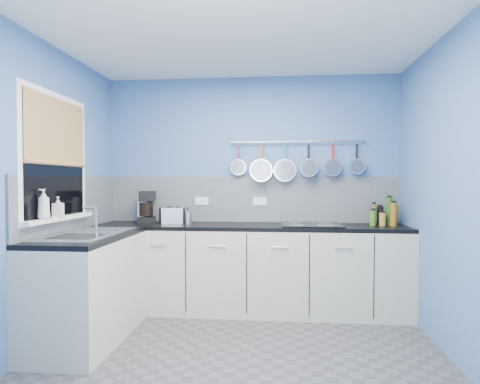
% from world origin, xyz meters
% --- Properties ---
extents(floor, '(3.20, 3.00, 0.02)m').
position_xyz_m(floor, '(0.00, 0.00, -0.01)').
color(floor, '#47474C').
rests_on(floor, ground).
extents(ceiling, '(3.20, 3.00, 0.02)m').
position_xyz_m(ceiling, '(0.00, 0.00, 2.51)').
color(ceiling, white).
rests_on(ceiling, ground).
extents(wall_back, '(3.20, 0.02, 2.50)m').
position_xyz_m(wall_back, '(0.00, 1.51, 1.25)').
color(wall_back, '#456AA5').
rests_on(wall_back, ground).
extents(wall_front, '(3.20, 0.02, 2.50)m').
position_xyz_m(wall_front, '(0.00, -1.51, 1.25)').
color(wall_front, '#456AA5').
rests_on(wall_front, ground).
extents(wall_left, '(0.02, 3.00, 2.50)m').
position_xyz_m(wall_left, '(-1.61, 0.00, 1.25)').
color(wall_left, '#456AA5').
rests_on(wall_left, ground).
extents(wall_right, '(0.02, 3.00, 2.50)m').
position_xyz_m(wall_right, '(1.61, 0.00, 1.25)').
color(wall_right, '#456AA5').
rests_on(wall_right, ground).
extents(backsplash_back, '(3.20, 0.02, 0.50)m').
position_xyz_m(backsplash_back, '(0.00, 1.49, 1.15)').
color(backsplash_back, gray).
rests_on(backsplash_back, wall_back).
extents(backsplash_left, '(0.02, 1.80, 0.50)m').
position_xyz_m(backsplash_left, '(-1.59, 0.60, 1.15)').
color(backsplash_left, gray).
rests_on(backsplash_left, wall_left).
extents(cabinet_run_back, '(3.20, 0.60, 0.86)m').
position_xyz_m(cabinet_run_back, '(0.00, 1.20, 0.43)').
color(cabinet_run_back, '#BDB7A2').
rests_on(cabinet_run_back, ground).
extents(worktop_back, '(3.20, 0.60, 0.04)m').
position_xyz_m(worktop_back, '(0.00, 1.20, 0.88)').
color(worktop_back, black).
rests_on(worktop_back, cabinet_run_back).
extents(cabinet_run_left, '(0.60, 1.20, 0.86)m').
position_xyz_m(cabinet_run_left, '(-1.30, 0.30, 0.43)').
color(cabinet_run_left, '#BDB7A2').
rests_on(cabinet_run_left, ground).
extents(worktop_left, '(0.60, 1.20, 0.04)m').
position_xyz_m(worktop_left, '(-1.30, 0.30, 0.88)').
color(worktop_left, black).
rests_on(worktop_left, cabinet_run_left).
extents(window_frame, '(0.01, 1.00, 1.10)m').
position_xyz_m(window_frame, '(-1.58, 0.30, 1.55)').
color(window_frame, white).
rests_on(window_frame, wall_left).
extents(window_glass, '(0.01, 0.90, 1.00)m').
position_xyz_m(window_glass, '(-1.57, 0.30, 1.55)').
color(window_glass, black).
rests_on(window_glass, wall_left).
extents(bamboo_blind, '(0.01, 0.90, 0.55)m').
position_xyz_m(bamboo_blind, '(-1.56, 0.30, 1.77)').
color(bamboo_blind, tan).
rests_on(bamboo_blind, wall_left).
extents(window_sill, '(0.10, 0.98, 0.03)m').
position_xyz_m(window_sill, '(-1.55, 0.30, 1.04)').
color(window_sill, white).
rests_on(window_sill, wall_left).
extents(sink_unit, '(0.50, 0.95, 0.01)m').
position_xyz_m(sink_unit, '(-1.30, 0.30, 0.90)').
color(sink_unit, silver).
rests_on(sink_unit, worktop_left).
extents(mixer_tap, '(0.12, 0.08, 0.26)m').
position_xyz_m(mixer_tap, '(-1.14, 0.12, 1.03)').
color(mixer_tap, silver).
rests_on(mixer_tap, worktop_left).
extents(socket_left, '(0.15, 0.01, 0.09)m').
position_xyz_m(socket_left, '(-0.55, 1.48, 1.13)').
color(socket_left, white).
rests_on(socket_left, backsplash_back).
extents(socket_right, '(0.15, 0.01, 0.09)m').
position_xyz_m(socket_right, '(0.10, 1.48, 1.13)').
color(socket_right, white).
rests_on(socket_right, backsplash_back).
extents(pot_rail, '(1.45, 0.02, 0.02)m').
position_xyz_m(pot_rail, '(0.50, 1.45, 1.78)').
color(pot_rail, silver).
rests_on(pot_rail, wall_back).
extents(soap_bottle_a, '(0.11, 0.11, 0.24)m').
position_xyz_m(soap_bottle_a, '(-1.53, 0.04, 1.17)').
color(soap_bottle_a, white).
rests_on(soap_bottle_a, window_sill).
extents(soap_bottle_b, '(0.09, 0.09, 0.17)m').
position_xyz_m(soap_bottle_b, '(-1.53, 0.24, 1.14)').
color(soap_bottle_b, white).
rests_on(soap_bottle_b, window_sill).
extents(paper_towel, '(0.16, 0.16, 0.28)m').
position_xyz_m(paper_towel, '(-1.17, 1.31, 1.04)').
color(paper_towel, white).
rests_on(paper_towel, worktop_back).
extents(coffee_maker, '(0.25, 0.26, 0.34)m').
position_xyz_m(coffee_maker, '(-1.12, 1.29, 1.07)').
color(coffee_maker, black).
rests_on(coffee_maker, worktop_back).
extents(toaster, '(0.29, 0.22, 0.17)m').
position_xyz_m(toaster, '(-0.82, 1.26, 0.98)').
color(toaster, silver).
rests_on(toaster, worktop_back).
extents(canister, '(0.10, 0.10, 0.13)m').
position_xyz_m(canister, '(-0.66, 1.24, 0.97)').
color(canister, silver).
rests_on(canister, worktop_back).
extents(hob, '(0.60, 0.53, 0.01)m').
position_xyz_m(hob, '(0.64, 1.20, 0.91)').
color(hob, black).
rests_on(hob, worktop_back).
extents(pan_0, '(0.17, 0.05, 0.36)m').
position_xyz_m(pan_0, '(-0.13, 1.44, 1.60)').
color(pan_0, silver).
rests_on(pan_0, pot_rail).
extents(pan_1, '(0.25, 0.12, 0.44)m').
position_xyz_m(pan_1, '(0.12, 1.44, 1.56)').
color(pan_1, silver).
rests_on(pan_1, pot_rail).
extents(pan_2, '(0.25, 0.07, 0.44)m').
position_xyz_m(pan_2, '(0.37, 1.44, 1.56)').
color(pan_2, silver).
rests_on(pan_2, pot_rail).
extents(pan_3, '(0.20, 0.12, 0.39)m').
position_xyz_m(pan_3, '(0.63, 1.44, 1.59)').
color(pan_3, silver).
rests_on(pan_3, pot_rail).
extents(pan_4, '(0.19, 0.07, 0.38)m').
position_xyz_m(pan_4, '(0.88, 1.44, 1.59)').
color(pan_4, silver).
rests_on(pan_4, pot_rail).
extents(pan_5, '(0.17, 0.08, 0.36)m').
position_xyz_m(pan_5, '(1.14, 1.44, 1.60)').
color(pan_5, silver).
rests_on(pan_5, pot_rail).
extents(condiment_0, '(0.07, 0.07, 0.28)m').
position_xyz_m(condiment_0, '(1.44, 1.32, 1.04)').
color(condiment_0, '#265919').
rests_on(condiment_0, worktop_back).
extents(condiment_1, '(0.06, 0.06, 0.18)m').
position_xyz_m(condiment_1, '(1.36, 1.34, 0.99)').
color(condiment_1, black).
rests_on(condiment_1, worktop_back).
extents(condiment_2, '(0.05, 0.05, 0.21)m').
position_xyz_m(condiment_2, '(1.29, 1.31, 1.01)').
color(condiment_2, brown).
rests_on(condiment_2, worktop_back).
extents(condiment_3, '(0.06, 0.06, 0.23)m').
position_xyz_m(condiment_3, '(1.46, 1.20, 1.02)').
color(condiment_3, '#8C5914').
rests_on(condiment_3, worktop_back).
extents(condiment_4, '(0.07, 0.07, 0.13)m').
position_xyz_m(condiment_4, '(1.36, 1.24, 0.97)').
color(condiment_4, olive).
rests_on(condiment_4, worktop_back).
extents(condiment_5, '(0.06, 0.06, 0.15)m').
position_xyz_m(condiment_5, '(1.26, 1.23, 0.98)').
color(condiment_5, '#3F721E').
rests_on(condiment_5, worktop_back).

